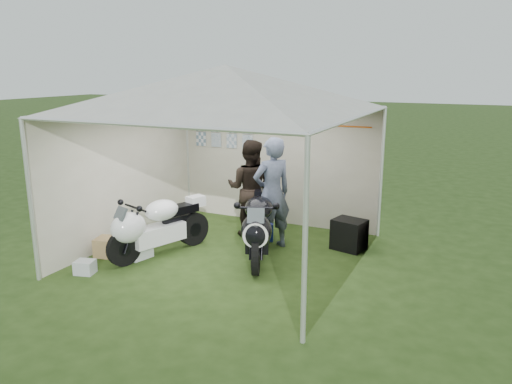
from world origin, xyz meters
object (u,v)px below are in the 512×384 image
Objects in this scene: person_blue_jacket at (272,193)px; canopy_tent at (227,93)px; equipment_box at (349,234)px; motorcycle_white at (155,225)px; crate_2 at (85,267)px; crate_0 at (135,247)px; person_dark_jacket at (250,188)px; motorcycle_black at (258,225)px; paddock_stand at (261,231)px; crate_1 at (107,247)px.

canopy_tent is at bearing -1.38° from person_blue_jacket.
motorcycle_white is at bearing -149.22° from equipment_box.
canopy_tent is 1.82m from person_blue_jacket.
canopy_tent reaches higher than equipment_box.
crate_2 is (-1.55, -1.58, -2.48)m from canopy_tent.
motorcycle_white is 0.97× the size of person_blue_jacket.
person_blue_jacket is 2.38m from crate_0.
crate_0 is (-3.03, -1.78, -0.10)m from equipment_box.
person_dark_jacket is 3.09m from crate_2.
motorcycle_black is 1.23m from person_dark_jacket.
person_blue_jacket reaches higher than crate_0.
motorcycle_black is at bearing 40.14° from person_blue_jacket.
motorcycle_white reaches higher than equipment_box.
motorcycle_white is at bearing -130.12° from paddock_stand.
canopy_tent is at bearing 48.25° from motorcycle_white.
canopy_tent reaches higher than motorcycle_black.
paddock_stand is 2.61m from crate_1.
crate_0 is at bearing 21.46° from crate_1.
canopy_tent is 3.07m from equipment_box.
equipment_box is (1.70, 1.07, -2.32)m from canopy_tent.
crate_1 is at bearing -179.86° from motorcycle_black.
motorcycle_white reaches higher than crate_1.
motorcycle_white is at bearing 23.94° from crate_1.
canopy_tent is 11.77× the size of crate_0.
crate_0 is (-0.29, -0.15, -0.36)m from motorcycle_white.
crate_0 is at bearing -133.44° from paddock_stand.
canopy_tent reaches higher than person_dark_jacket.
motorcycle_black is 7.15× the size of crate_2.
crate_1 is at bearing -136.17° from motorcycle_white.
crate_2 is at bearing -163.70° from motorcycle_black.
motorcycle_black is (1.55, 0.58, 0.04)m from motorcycle_white.
paddock_stand is at bearing 42.35° from crate_1.
motorcycle_white is at bearing 63.07° from crate_2.
person_dark_jacket reaches higher than motorcycle_black.
person_blue_jacket is at bearing -159.09° from equipment_box.
canopy_tent is at bearing 160.57° from motorcycle_black.
paddock_stand is 3.02m from crate_2.
person_dark_jacket is 3.40× the size of equipment_box.
person_blue_jacket is 5.55× the size of crate_1.
canopy_tent is at bearing 85.97° from person_dark_jacket.
crate_1 is 0.74m from crate_2.
motorcycle_black is 5.78× the size of crate_1.
canopy_tent is 11.05× the size of equipment_box.
crate_1 is (-1.75, -0.88, -2.42)m from canopy_tent.
motorcycle_white is 1.97m from person_blue_jacket.
equipment_box is at bearing 39.19° from crate_2.
person_blue_jacket is at bearing 71.15° from motorcycle_black.
paddock_stand is 2.20m from crate_0.
person_dark_jacket is 5.16× the size of crate_1.
canopy_tent is at bearing -101.60° from paddock_stand.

